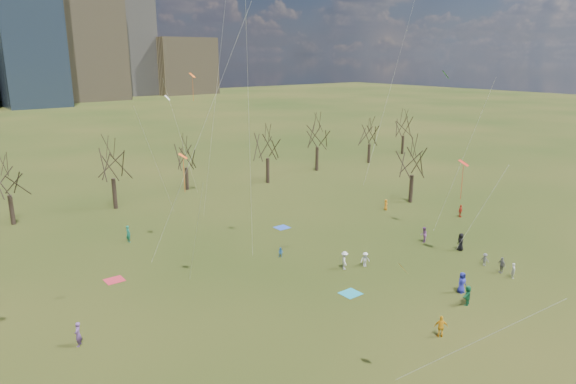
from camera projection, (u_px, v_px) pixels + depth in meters
ground at (379, 306)px, 41.32m from camera, size 500.00×500.00×0.00m
bare_tree_row at (171, 160)px, 68.04m from camera, size 113.04×29.80×9.50m
blanket_teal at (350, 293)px, 43.49m from camera, size 1.60×1.50×0.03m
blanket_navy at (282, 227)px, 60.09m from camera, size 1.60×1.50×0.03m
blanket_crimson at (114, 280)px, 46.06m from camera, size 1.60×1.50×0.03m
person_0 at (462, 283)px, 43.47m from camera, size 0.93×0.64×1.84m
person_1 at (513, 270)px, 46.39m from camera, size 0.62×0.61×1.44m
person_3 at (485, 259)px, 49.16m from camera, size 0.53×0.84×1.24m
person_4 at (441, 327)px, 36.61m from camera, size 0.98×0.96×1.66m
person_5 at (468, 295)px, 41.40m from camera, size 1.61×0.99×1.65m
person_6 at (461, 242)px, 52.88m from camera, size 0.98×1.09×1.87m
person_7 at (78, 334)px, 35.48m from camera, size 0.72×0.78×1.79m
person_8 at (281, 253)px, 51.13m from camera, size 0.62×0.64×1.03m
person_9 at (365, 259)px, 48.93m from camera, size 1.05×0.82×1.43m
person_10 at (460, 211)px, 63.82m from camera, size 0.97×0.51×1.57m
person_12 at (386, 205)px, 66.77m from camera, size 0.73×0.82×1.41m
person_13 at (128, 234)px, 55.26m from camera, size 0.52×0.73×1.87m
person_14 at (424, 235)px, 55.27m from camera, size 1.03×0.98×1.68m
person_15 at (345, 260)px, 48.28m from camera, size 1.16×1.30×1.75m
person_16 at (502, 265)px, 47.48m from camera, size 0.65×0.97×1.53m
kites_airborne at (274, 107)px, 49.78m from camera, size 58.45×52.12×36.32m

